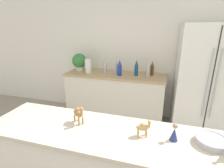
{
  "coord_description": "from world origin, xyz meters",
  "views": [
    {
      "loc": [
        0.29,
        -0.59,
        1.75
      ],
      "look_at": [
        -0.31,
        1.45,
        1.03
      ],
      "focal_mm": 28.0,
      "sensor_mm": 36.0,
      "label": 1
    }
  ],
  "objects": [
    {
      "name": "paper_towel_roll",
      "position": [
        -1.02,
        2.32,
        1.02
      ],
      "size": [
        0.12,
        0.12,
        0.26
      ],
      "color": "white",
      "rests_on": "back_counter"
    },
    {
      "name": "back_bottle_0",
      "position": [
        -0.51,
        2.39,
        1.04
      ],
      "size": [
        0.06,
        0.06,
        0.3
      ],
      "color": "#B2B7BC",
      "rests_on": "back_counter"
    },
    {
      "name": "wall_back",
      "position": [
        0.0,
        2.73,
        1.27
      ],
      "size": [
        8.0,
        0.06,
        2.55
      ],
      "color": "white",
      "rests_on": "ground_plane"
    },
    {
      "name": "potted_plant",
      "position": [
        -1.26,
        2.43,
        1.08
      ],
      "size": [
        0.28,
        0.28,
        0.33
      ],
      "color": "silver",
      "rests_on": "back_counter"
    },
    {
      "name": "back_bottle_1",
      "position": [
        -0.14,
        2.38,
        1.04
      ],
      "size": [
        0.07,
        0.07,
        0.29
      ],
      "color": "navy",
      "rests_on": "back_counter"
    },
    {
      "name": "camel_figurine",
      "position": [
        -0.34,
        0.57,
        1.06
      ],
      "size": [
        0.13,
        0.12,
        0.17
      ],
      "color": "olive",
      "rests_on": "bar_counter"
    },
    {
      "name": "refrigerator",
      "position": [
        0.95,
        2.31,
        0.89
      ],
      "size": [
        0.86,
        0.76,
        1.78
      ],
      "color": "silver",
      "rests_on": "ground_plane"
    },
    {
      "name": "back_bottle_5",
      "position": [
        0.12,
        2.48,
        1.02
      ],
      "size": [
        0.07,
        0.07,
        0.26
      ],
      "color": "brown",
      "rests_on": "back_counter"
    },
    {
      "name": "wise_man_figurine_crimson",
      "position": [
        0.42,
        0.55,
        1.02
      ],
      "size": [
        0.06,
        0.06,
        0.14
      ],
      "color": "navy",
      "rests_on": "bar_counter"
    },
    {
      "name": "back_bottle_4",
      "position": [
        -0.42,
        2.31,
        1.03
      ],
      "size": [
        0.08,
        0.08,
        0.28
      ],
      "color": "navy",
      "rests_on": "back_counter"
    },
    {
      "name": "camel_figurine_second",
      "position": [
        0.2,
        0.54,
        1.04
      ],
      "size": [
        0.11,
        0.07,
        0.14
      ],
      "color": "tan",
      "rests_on": "bar_counter"
    },
    {
      "name": "back_counter",
      "position": [
        -0.53,
        2.4,
        0.45
      ],
      "size": [
        1.82,
        0.63,
        0.9
      ],
      "color": "silver",
      "rests_on": "ground_plane"
    },
    {
      "name": "back_bottle_2",
      "position": [
        0.07,
        2.36,
        1.05
      ],
      "size": [
        0.07,
        0.07,
        0.32
      ],
      "color": "#B2B7BC",
      "rests_on": "back_counter"
    },
    {
      "name": "back_bottle_3",
      "position": [
        -0.72,
        2.39,
        1.04
      ],
      "size": [
        0.07,
        0.07,
        0.3
      ],
      "color": "#B2B7BC",
      "rests_on": "back_counter"
    },
    {
      "name": "fruit_bowl",
      "position": [
        0.67,
        0.58,
        0.99
      ],
      "size": [
        0.22,
        0.22,
        0.05
      ],
      "color": "#B7BABF",
      "rests_on": "bar_counter"
    }
  ]
}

